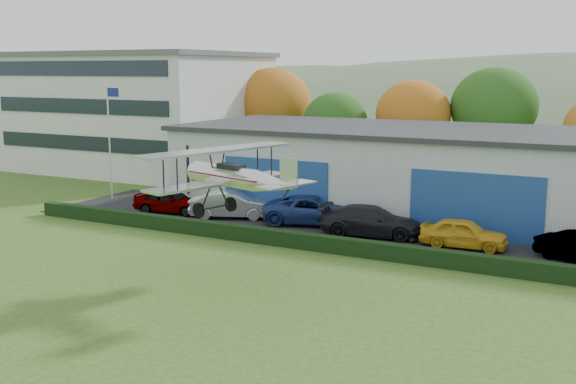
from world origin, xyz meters
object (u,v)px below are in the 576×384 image
at_px(car_0, 170,200).
at_px(biplane, 233,175).
at_px(flagpole, 110,131).
at_px(car_2, 314,210).
at_px(hangar, 497,175).
at_px(car_4, 464,233).
at_px(car_3, 372,221).
at_px(office_block, 140,111).
at_px(car_1, 232,204).

relative_size(car_0, biplane, 0.60).
bearing_deg(flagpole, car_2, -2.72).
xyz_separation_m(hangar, car_2, (-9.04, -6.73, -1.79)).
relative_size(flagpole, car_4, 1.85).
bearing_deg(car_4, biplane, 141.13).
bearing_deg(biplane, flagpole, 161.47).
distance_m(car_0, car_3, 13.35).
distance_m(office_block, car_4, 36.47).
height_order(office_block, biplane, office_block).
height_order(car_1, car_4, car_1).
distance_m(car_1, biplane, 13.30).
xyz_separation_m(hangar, flagpole, (-24.88, -5.98, 2.13)).
relative_size(car_1, biplane, 0.66).
bearing_deg(biplane, car_1, 138.94).
height_order(flagpole, car_4, flagpole).
bearing_deg(car_3, flagpole, 76.47).
height_order(car_1, biplane, biplane).
height_order(car_0, car_2, car_2).
height_order(hangar, office_block, office_block).
relative_size(hangar, car_0, 8.87).
relative_size(office_block, flagpole, 2.57).
height_order(hangar, biplane, biplane).
relative_size(hangar, car_4, 9.37).
distance_m(car_0, car_1, 4.27).
relative_size(car_0, car_2, 0.78).
xyz_separation_m(hangar, car_0, (-18.43, -8.01, -1.83)).
bearing_deg(flagpole, car_1, -8.11).
distance_m(car_2, car_3, 4.11).
distance_m(car_2, biplane, 12.25).
xyz_separation_m(office_block, car_4, (32.92, -15.05, -4.43)).
bearing_deg(car_2, office_block, 44.40).
height_order(office_block, car_3, office_block).
xyz_separation_m(hangar, car_3, (-5.08, -7.82, -1.80)).
relative_size(office_block, car_4, 4.75).
relative_size(car_0, car_3, 0.82).
relative_size(car_1, car_3, 0.90).
bearing_deg(car_4, car_2, 78.27).
bearing_deg(car_3, car_4, -100.60).
bearing_deg(car_4, office_block, 61.95).
xyz_separation_m(flagpole, car_0, (6.46, -2.03, -3.95)).
bearing_deg(office_block, flagpole, -58.03).
bearing_deg(office_block, hangar, -12.01).
bearing_deg(car_1, car_0, 73.65).
bearing_deg(biplane, car_0, 153.70).
bearing_deg(car_3, biplane, 159.56).
height_order(car_0, biplane, biplane).
bearing_deg(flagpole, biplane, -34.98).
xyz_separation_m(car_0, biplane, (11.09, -10.25, 3.84)).
xyz_separation_m(car_2, biplane, (1.70, -11.52, 3.80)).
height_order(car_2, biplane, biplane).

